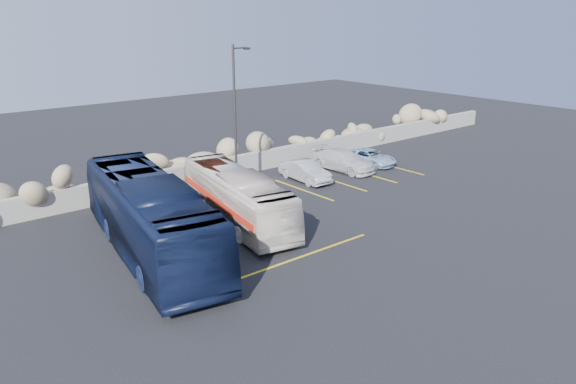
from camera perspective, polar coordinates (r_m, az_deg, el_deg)
ground at (r=23.61m, az=3.06°, el=-6.27°), size 90.00×90.00×0.00m
seawall at (r=32.68m, az=-11.34°, el=1.44°), size 60.00×0.40×1.20m
riprap_pile at (r=33.53m, az=-12.40°, el=3.03°), size 54.00×2.80×2.60m
parking_lines at (r=30.37m, az=2.38°, el=-0.66°), size 18.16×9.36×0.01m
lamppost at (r=31.05m, az=-5.34°, el=7.87°), size 1.14×0.18×8.00m
vintage_bus at (r=26.67m, az=-5.19°, el=-0.51°), size 3.84×9.37×2.54m
tour_coach at (r=23.65m, az=-13.83°, el=-2.46°), size 4.84×12.08×3.28m
car_a at (r=30.79m, az=-4.68°, el=0.93°), size 1.73×4.19×1.42m
car_b at (r=33.36m, az=1.75°, el=2.14°), size 1.48×3.77×1.22m
car_c at (r=35.78m, az=5.65°, el=3.21°), size 2.13×4.58×1.29m
car_d at (r=37.35m, az=8.31°, el=3.52°), size 2.02×3.81×1.02m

